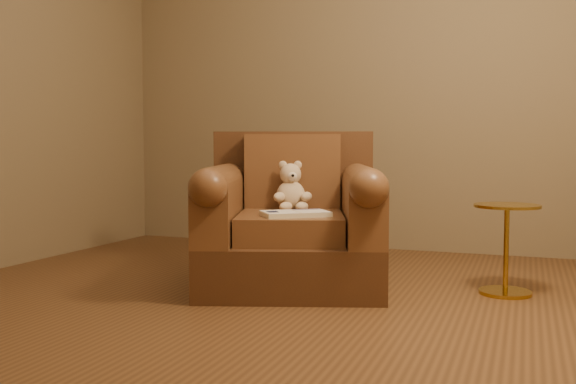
% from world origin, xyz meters
% --- Properties ---
extents(floor, '(4.00, 4.00, 0.00)m').
position_xyz_m(floor, '(0.00, 0.00, 0.00)').
color(floor, brown).
rests_on(floor, ground).
extents(armchair, '(1.23, 1.20, 0.89)m').
position_xyz_m(armchair, '(-0.05, 0.51, 0.34)').
color(armchair, '#4C2D19').
rests_on(armchair, floor).
extents(teddy_bear, '(0.22, 0.25, 0.29)m').
position_xyz_m(teddy_bear, '(-0.08, 0.58, 0.53)').
color(teddy_bear, beige).
rests_on(teddy_bear, armchair).
extents(guidebook, '(0.40, 0.38, 0.03)m').
position_xyz_m(guidebook, '(0.05, 0.29, 0.44)').
color(guidebook, beige).
rests_on(guidebook, armchair).
extents(side_table, '(0.35, 0.35, 0.48)m').
position_xyz_m(side_table, '(1.11, 0.69, 0.26)').
color(side_table, '#B89032').
rests_on(side_table, floor).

